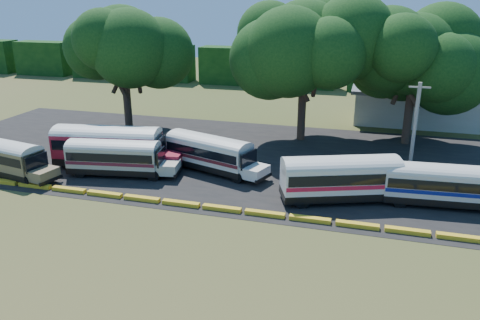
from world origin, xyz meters
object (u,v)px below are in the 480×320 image
(bus_white_red, at_px, (343,176))
(bus_cream_west, at_px, (116,156))
(bus_red, at_px, (110,144))
(tree_west, at_px, (123,44))
(bus_beige, at_px, (4,156))

(bus_white_red, bearing_deg, bus_cream_west, 158.94)
(bus_red, relative_size, tree_west, 0.85)
(bus_white_red, xyz_separation_m, tree_west, (-23.12, 11.72, 7.41))
(bus_beige, distance_m, tree_west, 16.36)
(bus_red, bearing_deg, bus_beige, -158.99)
(bus_red, xyz_separation_m, bus_cream_west, (1.43, -1.60, -0.38))
(bus_white_red, distance_m, tree_west, 26.96)
(bus_beige, height_order, tree_west, tree_west)
(bus_red, relative_size, bus_white_red, 1.09)
(bus_cream_west, height_order, bus_white_red, bus_white_red)
(tree_west, bearing_deg, bus_cream_west, -65.91)
(bus_cream_west, bearing_deg, tree_west, 105.11)
(bus_beige, relative_size, tree_west, 0.71)
(bus_beige, height_order, bus_red, bus_red)
(bus_red, xyz_separation_m, tree_west, (-3.72, 9.93, 7.22))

